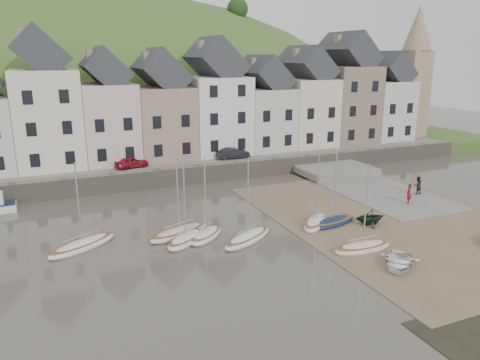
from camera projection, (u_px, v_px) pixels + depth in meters
name	position (u px, v px, depth m)	size (l,w,h in m)	color
ground	(273.00, 240.00, 32.98)	(160.00, 160.00, 0.00)	#453F36
quay_land	(164.00, 149.00, 61.14)	(90.00, 30.00, 1.50)	#3F6126
quay_street	(189.00, 161.00, 50.74)	(70.00, 7.00, 0.10)	slate
seawall	(199.00, 174.00, 47.81)	(70.00, 1.20, 1.80)	slate
beach	(393.00, 219.00, 37.15)	(18.00, 26.00, 0.06)	brown
slipway	(370.00, 188.00, 45.75)	(8.00, 18.00, 0.12)	slate
hillside	(107.00, 219.00, 89.02)	(134.40, 84.00, 84.00)	#3F6126
townhouse_terrace	(193.00, 105.00, 52.98)	(61.05, 8.00, 13.93)	silver
church_spire	(415.00, 69.00, 64.46)	(4.00, 4.00, 18.00)	#997F60
sailboat_0	(82.00, 245.00, 31.49)	(5.29, 3.98, 6.32)	silver
sailboat_1	(186.00, 239.00, 32.49)	(4.06, 3.81, 6.32)	silver
sailboat_2	(179.00, 232.00, 33.77)	(5.31, 3.28, 6.32)	beige
sailboat_3	(206.00, 235.00, 33.28)	(3.85, 3.71, 6.32)	silver
sailboat_4	(248.00, 238.00, 32.79)	(5.15, 3.88, 6.32)	silver
sailboat_5	(333.00, 222.00, 35.88)	(4.68, 2.48, 6.32)	#12203A
sailboat_6	(316.00, 222.00, 35.84)	(4.22, 4.03, 6.32)	silver
sailboat_7	(363.00, 247.00, 31.14)	(4.43, 1.53, 6.32)	beige
rowboat_white	(399.00, 262.00, 28.60)	(2.48, 3.47, 0.72)	white
rowboat_green	(370.00, 217.00, 35.76)	(2.06, 2.38, 1.26)	black
person_red	(409.00, 193.00, 40.60)	(0.66, 0.43, 1.81)	maroon
person_dark	(418.00, 185.00, 43.34)	(0.83, 0.65, 1.71)	black
car_left	(132.00, 162.00, 47.25)	(1.37, 3.40, 1.16)	maroon
car_right	(233.00, 153.00, 51.53)	(1.33, 3.80, 1.25)	black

